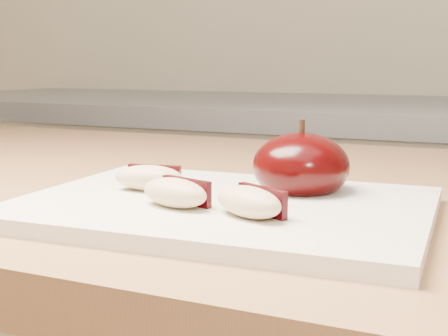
% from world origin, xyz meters
% --- Properties ---
extents(back_cabinet, '(2.40, 0.62, 0.94)m').
position_xyz_m(back_cabinet, '(0.00, 1.20, 0.47)').
color(back_cabinet, silver).
rests_on(back_cabinet, ground).
extents(cutting_board, '(0.32, 0.24, 0.01)m').
position_xyz_m(cutting_board, '(-0.08, 0.35, 0.91)').
color(cutting_board, silver).
rests_on(cutting_board, island_counter).
extents(apple_half, '(0.09, 0.09, 0.07)m').
position_xyz_m(apple_half, '(-0.04, 0.41, 0.93)').
color(apple_half, black).
rests_on(apple_half, cutting_board).
extents(apple_wedge_a, '(0.06, 0.04, 0.02)m').
position_xyz_m(apple_wedge_a, '(-0.15, 0.36, 0.92)').
color(apple_wedge_a, tan).
rests_on(apple_wedge_a, cutting_board).
extents(apple_wedge_b, '(0.06, 0.04, 0.02)m').
position_xyz_m(apple_wedge_b, '(-0.10, 0.31, 0.92)').
color(apple_wedge_b, tan).
rests_on(apple_wedge_b, cutting_board).
extents(apple_wedge_c, '(0.07, 0.05, 0.02)m').
position_xyz_m(apple_wedge_c, '(-0.04, 0.31, 0.92)').
color(apple_wedge_c, tan).
rests_on(apple_wedge_c, cutting_board).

